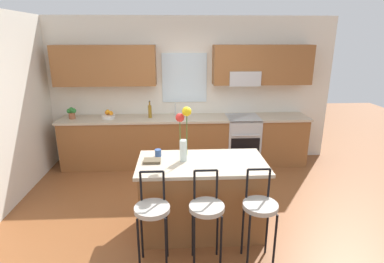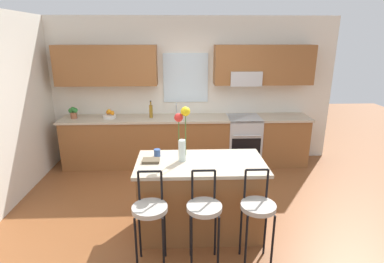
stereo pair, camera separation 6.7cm
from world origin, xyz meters
name	(u,v)px [view 1 (the left image)]	position (x,y,z in m)	size (l,w,h in m)	color
ground_plane	(189,211)	(0.00, 0.00, 0.00)	(14.00, 14.00, 0.00)	brown
back_wall_assembly	(186,83)	(0.02, 1.98, 1.51)	(5.60, 0.50, 2.70)	silver
counter_run	(185,141)	(0.00, 1.70, 0.47)	(4.56, 0.64, 0.92)	brown
sink_faucet	(175,108)	(-0.18, 1.84, 1.06)	(0.02, 0.13, 0.23)	#B7BABC
oven_range	(242,140)	(1.07, 1.68, 0.46)	(0.60, 0.64, 0.92)	#B7BABC
kitchen_island	(201,196)	(0.13, -0.40, 0.46)	(1.52, 0.82, 0.92)	brown
bar_stool_near	(152,213)	(-0.42, -1.02, 0.64)	(0.36, 0.36, 1.04)	black
bar_stool_middle	(207,211)	(0.13, -1.02, 0.64)	(0.36, 0.36, 1.04)	black
bar_stool_far	(260,210)	(0.68, -1.02, 0.64)	(0.36, 0.36, 1.04)	black
flower_vase	(184,132)	(-0.08, -0.37, 1.28)	(0.18, 0.11, 0.66)	silver
mug_ceramic	(158,153)	(-0.39, -0.21, 0.97)	(0.08, 0.08, 0.09)	#33518C
cookbook	(152,161)	(-0.46, -0.38, 0.94)	(0.20, 0.15, 0.03)	brown
fruit_bowl_oranges	(108,115)	(-1.39, 1.70, 0.97)	(0.24, 0.24, 0.16)	silver
bottle_olive_oil	(150,111)	(-0.64, 1.70, 1.05)	(0.06, 0.06, 0.31)	olive
potted_plant_small	(72,112)	(-2.04, 1.70, 1.04)	(0.17, 0.11, 0.21)	#9E5B3D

